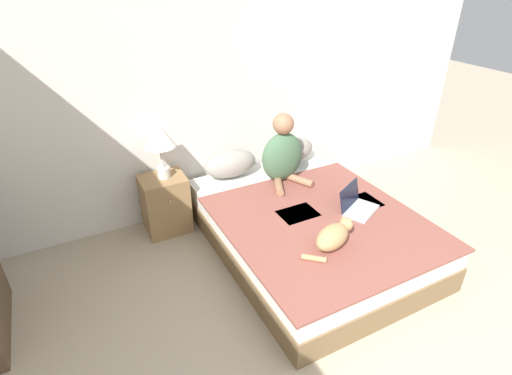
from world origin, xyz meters
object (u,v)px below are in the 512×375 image
at_px(bed, 308,229).
at_px(pillow_far, 290,150).
at_px(person_sitting, 283,154).
at_px(table_lamp, 159,138).
at_px(pillow_near, 230,164).
at_px(nightstand, 166,204).
at_px(cat_tabby, 334,236).
at_px(laptop_open, 357,205).

height_order(bed, pillow_far, pillow_far).
height_order(person_sitting, table_lamp, person_sitting).
relative_size(pillow_near, nightstand, 0.95).
height_order(pillow_near, person_sitting, person_sitting).
xyz_separation_m(bed, pillow_far, (0.34, 0.88, 0.34)).
height_order(nightstand, table_lamp, table_lamp).
distance_m(cat_tabby, table_lamp, 1.68).
bearing_deg(table_lamp, pillow_far, 0.60).
bearing_deg(pillow_far, bed, -111.29).
xyz_separation_m(laptop_open, nightstand, (-1.38, 1.05, -0.17)).
bearing_deg(table_lamp, nightstand, -172.09).
height_order(person_sitting, cat_tabby, person_sitting).
relative_size(laptop_open, table_lamp, 0.78).
height_order(person_sitting, nightstand, person_sitting).
bearing_deg(bed, cat_tabby, -104.83).
distance_m(cat_tabby, nightstand, 1.65).
distance_m(bed, person_sitting, 0.75).
bearing_deg(person_sitting, nightstand, 165.13).
bearing_deg(person_sitting, pillow_far, 47.78).
bearing_deg(laptop_open, bed, 125.28).
bearing_deg(table_lamp, cat_tabby, -57.43).
distance_m(person_sitting, nightstand, 1.20).
bearing_deg(laptop_open, person_sitting, 84.44).
xyz_separation_m(pillow_far, table_lamp, (-1.35, -0.01, 0.40)).
bearing_deg(pillow_far, cat_tabby, -109.00).
distance_m(pillow_far, table_lamp, 1.41).
relative_size(laptop_open, nightstand, 0.72).
bearing_deg(pillow_far, pillow_near, 180.00).
xyz_separation_m(pillow_near, person_sitting, (0.41, -0.31, 0.14)).
bearing_deg(table_lamp, laptop_open, -37.83).
bearing_deg(laptop_open, nightstand, 116.27).
distance_m(pillow_near, table_lamp, 0.78).
height_order(bed, table_lamp, table_lamp).
bearing_deg(pillow_near, table_lamp, -178.77).
bearing_deg(cat_tabby, pillow_far, 52.52).
bearing_deg(nightstand, person_sitting, -14.87).
distance_m(pillow_near, person_sitting, 0.53).
relative_size(pillow_far, table_lamp, 1.04).
distance_m(pillow_far, cat_tabby, 1.46).
bearing_deg(bed, nightstand, 139.99).
distance_m(bed, table_lamp, 1.52).
bearing_deg(nightstand, pillow_near, 1.44).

